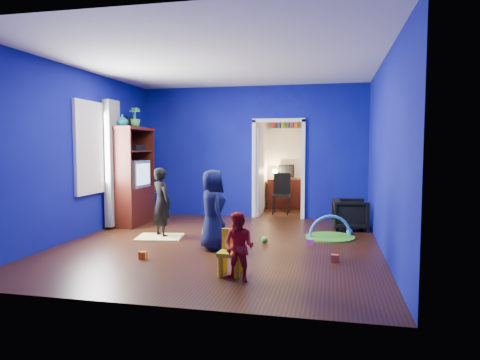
% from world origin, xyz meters
% --- Properties ---
extents(floor, '(5.00, 5.50, 0.01)m').
position_xyz_m(floor, '(0.00, 0.00, 0.00)').
color(floor, black).
rests_on(floor, ground).
extents(ceiling, '(5.00, 5.50, 0.01)m').
position_xyz_m(ceiling, '(0.00, 0.00, 2.90)').
color(ceiling, white).
rests_on(ceiling, wall_back).
extents(wall_back, '(5.00, 0.02, 2.90)m').
position_xyz_m(wall_back, '(0.00, 2.75, 1.45)').
color(wall_back, '#0B0B7D').
rests_on(wall_back, floor).
extents(wall_front, '(5.00, 0.02, 2.90)m').
position_xyz_m(wall_front, '(0.00, -2.75, 1.45)').
color(wall_front, '#0B0B7D').
rests_on(wall_front, floor).
extents(wall_left, '(0.02, 5.50, 2.90)m').
position_xyz_m(wall_left, '(-2.50, 0.00, 1.45)').
color(wall_left, '#0B0B7D').
rests_on(wall_left, floor).
extents(wall_right, '(0.02, 5.50, 2.90)m').
position_xyz_m(wall_right, '(2.50, 0.00, 1.45)').
color(wall_right, '#0B0B7D').
rests_on(wall_right, floor).
extents(alcove, '(1.00, 1.75, 2.50)m').
position_xyz_m(alcove, '(0.60, 3.62, 1.25)').
color(alcove, silver).
rests_on(alcove, floor).
extents(armchair, '(0.69, 0.68, 0.58)m').
position_xyz_m(armchair, '(2.10, 1.69, 0.29)').
color(armchair, black).
rests_on(armchair, floor).
extents(child_black, '(0.53, 0.49, 1.21)m').
position_xyz_m(child_black, '(-1.13, 0.31, 0.60)').
color(child_black, black).
rests_on(child_black, floor).
extents(child_navy, '(0.65, 0.71, 1.22)m').
position_xyz_m(child_navy, '(-0.01, -0.37, 0.61)').
color(child_navy, '#0F103A').
rests_on(child_navy, floor).
extents(toddler_red, '(0.46, 0.41, 0.81)m').
position_xyz_m(toddler_red, '(0.71, -1.80, 0.40)').
color(toddler_red, '#B51328').
rests_on(toddler_red, floor).
extents(vase, '(0.28, 0.28, 0.23)m').
position_xyz_m(vase, '(-2.22, 1.06, 2.08)').
color(vase, '#0D616B').
rests_on(vase, tv_armoire).
extents(potted_plant, '(0.31, 0.31, 0.42)m').
position_xyz_m(potted_plant, '(-2.22, 1.58, 2.17)').
color(potted_plant, green).
rests_on(potted_plant, tv_armoire).
extents(tv_armoire, '(0.58, 1.14, 1.96)m').
position_xyz_m(tv_armoire, '(-2.22, 1.36, 0.98)').
color(tv_armoire, '#3A1409').
rests_on(tv_armoire, floor).
extents(crt_tv, '(0.46, 0.70, 0.54)m').
position_xyz_m(crt_tv, '(-2.18, 1.36, 1.02)').
color(crt_tv, silver).
rests_on(crt_tv, tv_armoire).
extents(yellow_blanket, '(0.84, 0.72, 0.03)m').
position_xyz_m(yellow_blanket, '(-1.13, 0.21, 0.01)').
color(yellow_blanket, '#F2E07A').
rests_on(yellow_blanket, floor).
extents(hopper_ball, '(0.39, 0.39, 0.39)m').
position_xyz_m(hopper_ball, '(-0.06, -0.12, 0.20)').
color(hopper_ball, yellow).
rests_on(hopper_ball, floor).
extents(kid_chair, '(0.29, 0.29, 0.50)m').
position_xyz_m(kid_chair, '(0.56, -1.60, 0.25)').
color(kid_chair, yellow).
rests_on(kid_chair, floor).
extents(play_mat, '(0.85, 0.85, 0.02)m').
position_xyz_m(play_mat, '(1.74, 0.87, 0.01)').
color(play_mat, green).
rests_on(play_mat, floor).
extents(toy_arch, '(0.75, 0.26, 0.76)m').
position_xyz_m(toy_arch, '(1.74, 0.87, 0.02)').
color(toy_arch, '#3F8CD8').
rests_on(toy_arch, floor).
extents(window_left, '(0.03, 0.95, 1.55)m').
position_xyz_m(window_left, '(-2.48, 0.35, 1.55)').
color(window_left, white).
rests_on(window_left, wall_left).
extents(curtain, '(0.14, 0.42, 2.40)m').
position_xyz_m(curtain, '(-2.37, 0.90, 1.25)').
color(curtain, slate).
rests_on(curtain, floor).
extents(doorway, '(1.16, 0.10, 2.10)m').
position_xyz_m(doorway, '(0.60, 2.75, 1.05)').
color(doorway, white).
rests_on(doorway, floor).
extents(study_desk, '(0.88, 0.44, 0.75)m').
position_xyz_m(study_desk, '(0.60, 4.26, 0.38)').
color(study_desk, '#3D140A').
rests_on(study_desk, floor).
extents(desk_monitor, '(0.40, 0.05, 0.32)m').
position_xyz_m(desk_monitor, '(0.60, 4.38, 0.95)').
color(desk_monitor, black).
rests_on(desk_monitor, study_desk).
extents(desk_lamp, '(0.14, 0.14, 0.14)m').
position_xyz_m(desk_lamp, '(0.32, 4.32, 0.93)').
color(desk_lamp, '#FFD88C').
rests_on(desk_lamp, study_desk).
extents(folding_chair, '(0.40, 0.40, 0.92)m').
position_xyz_m(folding_chair, '(0.60, 3.30, 0.46)').
color(folding_chair, black).
rests_on(folding_chair, floor).
extents(book_shelf, '(0.88, 0.24, 0.04)m').
position_xyz_m(book_shelf, '(0.60, 4.37, 2.02)').
color(book_shelf, white).
rests_on(book_shelf, study_desk).
extents(toy_0, '(0.10, 0.08, 0.10)m').
position_xyz_m(toy_0, '(1.81, -0.71, 0.05)').
color(toy_0, '#ED5627').
rests_on(toy_0, floor).
extents(toy_1, '(0.11, 0.11, 0.11)m').
position_xyz_m(toy_1, '(2.08, 1.21, 0.06)').
color(toy_1, '#29A1E9').
rests_on(toy_1, floor).
extents(toy_2, '(0.10, 0.08, 0.10)m').
position_xyz_m(toy_2, '(-0.82, -1.11, 0.05)').
color(toy_2, '#F85E0D').
rests_on(toy_2, floor).
extents(toy_3, '(0.11, 0.11, 0.11)m').
position_xyz_m(toy_3, '(0.69, 0.23, 0.06)').
color(toy_3, green).
rests_on(toy_3, floor).
extents(toy_4, '(0.10, 0.08, 0.10)m').
position_xyz_m(toy_4, '(1.43, 0.22, 0.05)').
color(toy_4, '#D24EC0').
rests_on(toy_4, floor).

